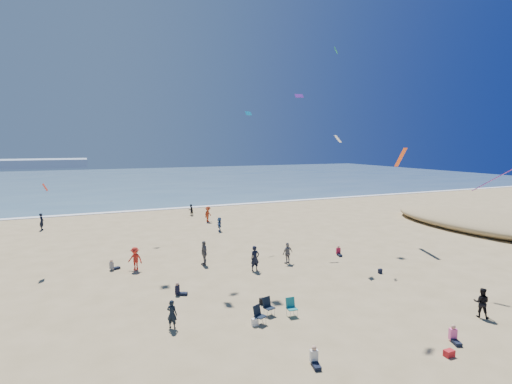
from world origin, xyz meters
name	(u,v)px	position (x,y,z in m)	size (l,w,h in m)	color
ocean	(113,181)	(0.00, 95.00, 0.03)	(220.00, 100.00, 0.06)	#476B84
surf_line	(139,211)	(0.00, 45.00, 0.04)	(220.00, 1.20, 0.08)	white
standing_flyers	(218,250)	(2.81, 17.62, 0.86)	(37.55, 42.02, 1.94)	#AB3518
seated_group	(266,288)	(3.21, 9.16, 0.42)	(18.96, 19.02, 0.84)	silver
chair_cluster	(274,310)	(2.14, 5.85, 0.50)	(2.73, 1.57, 1.00)	black
white_tote	(255,322)	(0.84, 5.48, 0.20)	(0.35, 0.20, 0.40)	white
black_backpack	(262,301)	(2.34, 7.88, 0.19)	(0.30, 0.22, 0.38)	black
cooler	(449,353)	(7.62, -0.79, 0.15)	(0.45, 0.30, 0.30)	red
navy_bag	(380,271)	(12.67, 9.59, 0.17)	(0.28, 0.18, 0.34)	black
kites_aloft	(328,63)	(9.54, 12.34, 15.29)	(40.01, 44.24, 29.38)	#C41857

